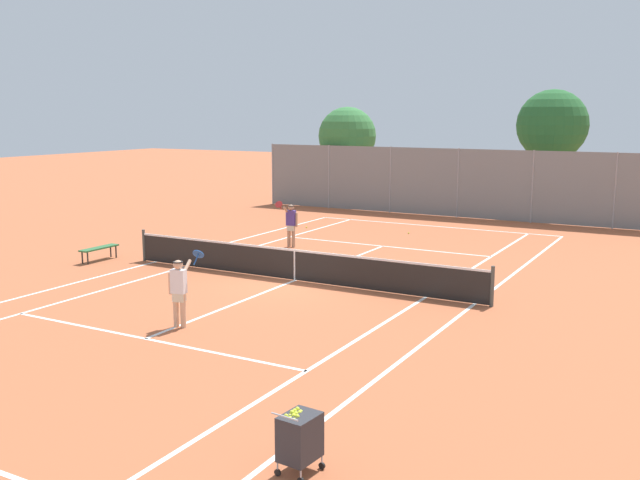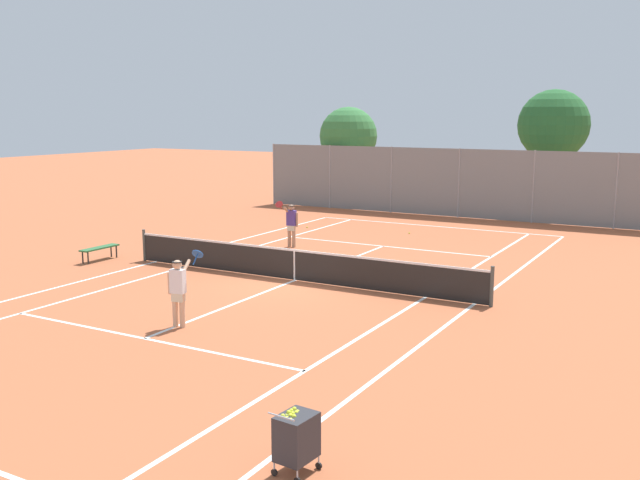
% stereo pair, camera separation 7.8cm
% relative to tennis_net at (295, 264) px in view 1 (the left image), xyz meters
% --- Properties ---
extents(ground_plane, '(120.00, 120.00, 0.00)m').
position_rel_tennis_net_xyz_m(ground_plane, '(0.00, 0.00, -0.51)').
color(ground_plane, '#B25B38').
extents(court_line_markings, '(11.10, 23.90, 0.01)m').
position_rel_tennis_net_xyz_m(court_line_markings, '(0.00, 0.00, -0.51)').
color(court_line_markings, white).
rests_on(court_line_markings, ground).
extents(tennis_net, '(12.00, 0.10, 1.07)m').
position_rel_tennis_net_xyz_m(tennis_net, '(0.00, 0.00, 0.00)').
color(tennis_net, '#474C47').
rests_on(tennis_net, ground).
extents(ball_cart, '(0.54, 0.67, 0.96)m').
position_rel_tennis_net_xyz_m(ball_cart, '(6.04, -9.86, 0.02)').
color(ball_cart, '#2D2D33').
rests_on(ball_cart, ground).
extents(player_near_side, '(0.56, 0.82, 1.77)m').
position_rel_tennis_net_xyz_m(player_near_side, '(0.09, -5.32, 0.42)').
color(player_near_side, '#D8A884').
rests_on(player_near_side, ground).
extents(player_far_left, '(0.59, 0.79, 1.77)m').
position_rel_tennis_net_xyz_m(player_far_left, '(-2.91, 4.55, 0.42)').
color(player_far_left, tan).
rests_on(player_far_left, ground).
extents(loose_tennis_ball_0, '(0.07, 0.07, 0.07)m').
position_rel_tennis_net_xyz_m(loose_tennis_ball_0, '(-4.68, 8.73, -0.48)').
color(loose_tennis_ball_0, '#D1DB33').
rests_on(loose_tennis_ball_0, ground).
extents(loose_tennis_ball_1, '(0.07, 0.07, 0.07)m').
position_rel_tennis_net_xyz_m(loose_tennis_ball_1, '(-3.10, -1.48, -0.48)').
color(loose_tennis_ball_1, '#D1DB33').
rests_on(loose_tennis_ball_1, ground).
extents(loose_tennis_ball_2, '(0.07, 0.07, 0.07)m').
position_rel_tennis_net_xyz_m(loose_tennis_ball_2, '(-0.20, 9.47, -0.48)').
color(loose_tennis_ball_2, '#D1DB33').
rests_on(loose_tennis_ball_2, ground).
extents(courtside_bench, '(0.36, 1.50, 0.47)m').
position_rel_tennis_net_xyz_m(courtside_bench, '(-7.29, -0.73, -0.10)').
color(courtside_bench, '#2D6638').
rests_on(courtside_bench, ground).
extents(back_fence, '(21.08, 0.08, 3.30)m').
position_rel_tennis_net_xyz_m(back_fence, '(0.00, 15.06, 1.14)').
color(back_fence, gray).
rests_on(back_fence, ground).
extents(tree_behind_left, '(3.13, 3.13, 5.28)m').
position_rel_tennis_net_xyz_m(tree_behind_left, '(-7.01, 17.09, 3.12)').
color(tree_behind_left, brown).
rests_on(tree_behind_left, ground).
extents(tree_behind_right, '(3.48, 3.48, 6.10)m').
position_rel_tennis_net_xyz_m(tree_behind_right, '(3.49, 18.86, 3.76)').
color(tree_behind_right, brown).
rests_on(tree_behind_right, ground).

